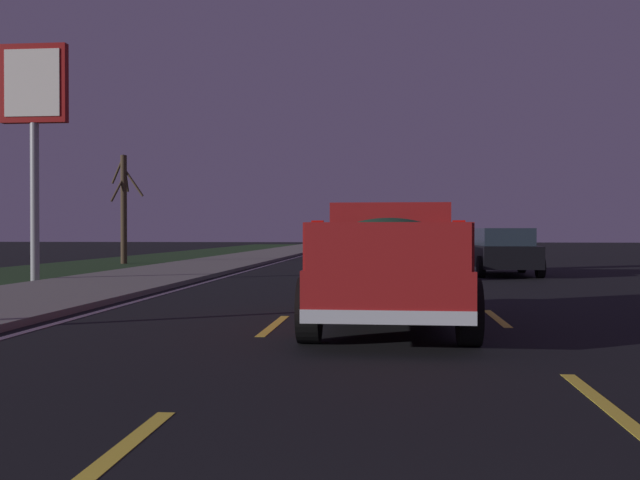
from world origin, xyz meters
name	(u,v)px	position (x,y,z in m)	size (l,w,h in m)	color
ground	(389,268)	(27.00, 0.00, 0.00)	(144.00, 144.00, 0.00)	black
sidewalk_shoulder	(203,266)	(27.00, 7.45, 0.06)	(108.00, 4.00, 0.12)	slate
grass_verge	(84,267)	(27.00, 12.45, 0.00)	(108.00, 6.00, 0.01)	#1E3819
lane_markings	(322,263)	(31.01, 3.01, 0.00)	(109.01, 7.04, 0.01)	yellow
pickup_truck	(390,261)	(9.65, 0.00, 0.98)	(5.44, 2.32, 1.87)	maroon
sedan_green	(386,252)	(21.10, 0.10, 0.78)	(4.42, 2.05, 1.54)	#14592D
sedan_black	(503,251)	(22.82, -3.73, 0.78)	(4.41, 2.04, 1.54)	black
gas_price_sign	(34,104)	(17.98, 9.90, 5.00)	(0.27, 1.90, 6.67)	#99999E
bare_tree_far	(124,205)	(29.92, 11.85, 2.62)	(1.49, 1.70, 4.91)	#423323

